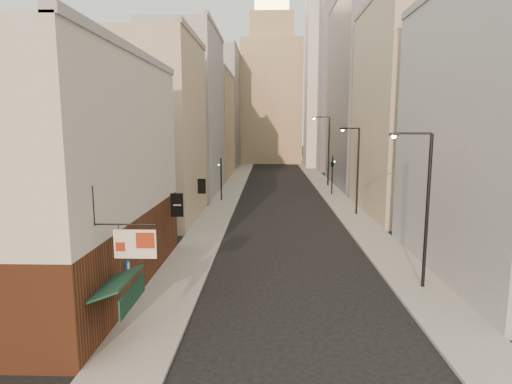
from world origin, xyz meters
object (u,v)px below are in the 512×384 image
object	(u,v)px
clock_tower	(271,88)
traffic_light_left	(221,171)
streetlamp_near	(423,201)
streetlamp_far	(327,147)
streetlamp_mid	(356,166)
white_tower	(325,77)
traffic_light_right	(332,164)

from	to	relation	value
clock_tower	traffic_light_left	bearing A→B (deg)	-96.01
traffic_light_left	clock_tower	bearing A→B (deg)	-108.69
streetlamp_near	streetlamp_far	size ratio (longest dim) A/B	0.83
streetlamp_mid	clock_tower	bearing A→B (deg)	72.35
white_tower	traffic_light_left	bearing A→B (deg)	-111.81
clock_tower	streetlamp_far	bearing A→B (deg)	-79.89
streetlamp_mid	traffic_light_left	xyz separation A→B (m)	(-13.68, 7.46, -1.33)
streetlamp_near	traffic_light_left	bearing A→B (deg)	130.86
traffic_light_right	clock_tower	bearing A→B (deg)	-74.73
streetlamp_near	clock_tower	bearing A→B (deg)	108.97
clock_tower	traffic_light_left	xyz separation A→B (m)	(-5.93, -56.31, -14.17)
white_tower	streetlamp_far	size ratio (longest dim) A/B	4.20
white_tower	streetlamp_near	bearing A→B (deg)	-92.97
streetlamp_near	traffic_light_right	size ratio (longest dim) A/B	1.64
clock_tower	traffic_light_right	xyz separation A→B (m)	(7.35, -51.42, -13.78)
clock_tower	streetlamp_mid	distance (m)	65.51
streetlamp_near	traffic_light_right	distance (m)	31.09
streetlamp_far	streetlamp_mid	bearing A→B (deg)	-75.73
traffic_light_left	traffic_light_right	bearing A→B (deg)	-172.48
traffic_light_left	traffic_light_right	world-z (taller)	same
streetlamp_near	traffic_light_right	xyz separation A→B (m)	(-0.09, 31.08, -0.84)
white_tower	clock_tower	bearing A→B (deg)	128.16
streetlamp_far	traffic_light_right	size ratio (longest dim) A/B	1.98
streetlamp_far	clock_tower	bearing A→B (deg)	114.30
streetlamp_near	streetlamp_far	world-z (taller)	streetlamp_far
traffic_light_left	white_tower	bearing A→B (deg)	-124.48
streetlamp_far	traffic_light_right	world-z (taller)	streetlamp_far
streetlamp_near	streetlamp_far	bearing A→B (deg)	103.41
clock_tower	streetlamp_mid	size ratio (longest dim) A/B	5.35
streetlamp_far	white_tower	bearing A→B (deg)	97.79
clock_tower	streetlamp_far	distance (m)	45.57
streetlamp_far	traffic_light_left	distance (m)	18.99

